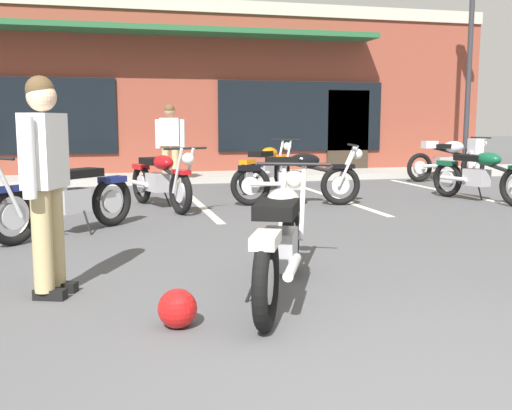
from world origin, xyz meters
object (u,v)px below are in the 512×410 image
object	(u,v)px
motorcycle_foreground_classic	(281,238)
motorcycle_red_sportbike	(451,157)
parking_lot_lamp_post	(473,34)
motorcycle_blue_standard	(160,179)
motorcycle_cream_vintage	(481,174)
motorcycle_orange_scrambler	(267,167)
motorcycle_green_cafe_racer	(64,196)
motorcycle_black_cruiser	(297,177)
person_near_building	(45,173)
helmet_on_pavement	(177,308)
person_in_black_shirt	(170,140)

from	to	relation	value
motorcycle_foreground_classic	motorcycle_red_sportbike	size ratio (longest dim) A/B	0.94
motorcycle_red_sportbike	parking_lot_lamp_post	distance (m)	2.88
motorcycle_blue_standard	motorcycle_cream_vintage	world-z (taller)	same
motorcycle_orange_scrambler	motorcycle_green_cafe_racer	bearing A→B (deg)	-132.06
motorcycle_black_cruiser	motorcycle_orange_scrambler	distance (m)	2.14
person_near_building	motorcycle_foreground_classic	bearing A→B (deg)	-15.34
helmet_on_pavement	parking_lot_lamp_post	size ratio (longest dim) A/B	0.05
motorcycle_orange_scrambler	person_near_building	size ratio (longest dim) A/B	1.02
motorcycle_blue_standard	motorcycle_green_cafe_racer	distance (m)	2.29
motorcycle_foreground_classic	motorcycle_blue_standard	xyz separation A→B (m)	(-0.48, 4.92, 0.00)
motorcycle_foreground_classic	person_near_building	distance (m)	1.85
motorcycle_red_sportbike	motorcycle_green_cafe_racer	world-z (taller)	same
motorcycle_green_cafe_racer	helmet_on_pavement	bearing A→B (deg)	-75.51
person_in_black_shirt	motorcycle_red_sportbike	bearing A→B (deg)	-1.79
motorcycle_foreground_classic	motorcycle_green_cafe_racer	bearing A→B (deg)	120.20
motorcycle_foreground_classic	person_in_black_shirt	world-z (taller)	person_in_black_shirt
motorcycle_blue_standard	motorcycle_orange_scrambler	xyz separation A→B (m)	(2.22, 1.99, 0.00)
person_in_black_shirt	helmet_on_pavement	xyz separation A→B (m)	(-0.85, -8.43, -0.82)
motorcycle_blue_standard	parking_lot_lamp_post	xyz separation A→B (m)	(7.42, 3.20, 2.84)
motorcycle_orange_scrambler	person_near_building	xyz separation A→B (m)	(-3.46, -6.44, 0.49)
motorcycle_red_sportbike	person_near_building	distance (m)	10.81
motorcycle_orange_scrambler	motorcycle_foreground_classic	bearing A→B (deg)	-104.18
motorcycle_orange_scrambler	person_near_building	distance (m)	7.32
helmet_on_pavement	motorcycle_blue_standard	bearing A→B (deg)	86.07
parking_lot_lamp_post	motorcycle_red_sportbike	bearing A→B (deg)	-149.94
motorcycle_foreground_classic	motorcycle_red_sportbike	distance (m)	9.96
helmet_on_pavement	motorcycle_orange_scrambler	bearing A→B (deg)	70.68
motorcycle_red_sportbike	person_in_black_shirt	size ratio (longest dim) A/B	1.26
motorcycle_blue_standard	parking_lot_lamp_post	world-z (taller)	parking_lot_lamp_post
motorcycle_black_cruiser	motorcycle_red_sportbike	bearing A→B (deg)	32.77
person_near_building	helmet_on_pavement	world-z (taller)	person_near_building
motorcycle_red_sportbike	person_in_black_shirt	xyz separation A→B (m)	(-6.28, 0.20, 0.42)
motorcycle_black_cruiser	helmet_on_pavement	xyz separation A→B (m)	(-2.52, -5.26, -0.33)
motorcycle_red_sportbike	motorcycle_green_cafe_racer	bearing A→B (deg)	-149.63
motorcycle_cream_vintage	person_in_black_shirt	bearing A→B (deg)	143.65
person_in_black_shirt	motorcycle_foreground_classic	bearing A→B (deg)	-90.00
motorcycle_red_sportbike	motorcycle_black_cruiser	size ratio (longest dim) A/B	1.01
parking_lot_lamp_post	motorcycle_foreground_classic	bearing A→B (deg)	-130.54
motorcycle_green_cafe_racer	person_near_building	bearing A→B (deg)	-89.06
motorcycle_orange_scrambler	person_in_black_shirt	bearing A→B (deg)	149.65
motorcycle_cream_vintage	person_in_black_shirt	size ratio (longest dim) A/B	1.24
motorcycle_black_cruiser	person_near_building	distance (m)	5.49
motorcycle_blue_standard	motorcycle_green_cafe_racer	xyz separation A→B (m)	(-1.28, -1.89, 0.00)
motorcycle_orange_scrambler	motorcycle_cream_vintage	distance (m)	3.92
motorcycle_orange_scrambler	motorcycle_red_sportbike	bearing A→B (deg)	10.33
motorcycle_red_sportbike	motorcycle_blue_standard	distance (m)	7.32
motorcycle_red_sportbike	motorcycle_black_cruiser	distance (m)	5.48
person_near_building	helmet_on_pavement	distance (m)	1.54
person_in_black_shirt	person_near_building	size ratio (longest dim) A/B	1.00
motorcycle_black_cruiser	person_in_black_shirt	world-z (taller)	person_in_black_shirt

